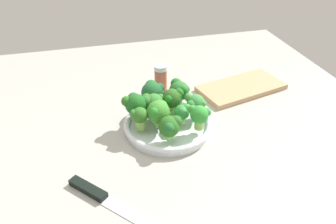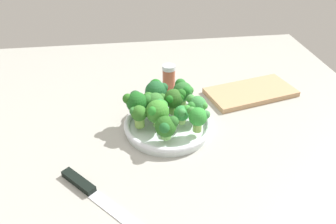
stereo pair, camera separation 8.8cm
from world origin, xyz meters
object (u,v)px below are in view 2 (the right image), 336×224
(bowl, at_px, (168,126))
(broccoli_floret_0, at_px, (198,117))
(broccoli_floret_2, at_px, (182,113))
(broccoli_floret_9, at_px, (154,102))
(knife, at_px, (93,192))
(broccoli_floret_10, at_px, (138,114))
(pepper_shaker, at_px, (169,78))
(broccoli_floret_8, at_px, (197,105))
(broccoli_floret_6, at_px, (136,102))
(broccoli_floret_1, at_px, (156,91))
(cutting_board, at_px, (251,92))
(broccoli_floret_4, at_px, (183,91))
(broccoli_floret_7, at_px, (166,127))
(broccoli_floret_5, at_px, (158,110))
(broccoli_floret_3, at_px, (175,99))

(bowl, relative_size, broccoli_floret_0, 3.56)
(broccoli_floret_2, relative_size, broccoli_floret_9, 0.76)
(broccoli_floret_2, xyz_separation_m, knife, (0.23, 0.20, -0.05))
(broccoli_floret_10, height_order, pepper_shaker, pepper_shaker)
(pepper_shaker, bearing_deg, bowl, 81.60)
(broccoli_floret_8, xyz_separation_m, pepper_shaker, (0.05, -0.20, -0.02))
(broccoli_floret_6, bearing_deg, broccoli_floret_1, -134.89)
(cutting_board, bearing_deg, broccoli_floret_9, 19.39)
(broccoli_floret_4, xyz_separation_m, broccoli_floret_7, (0.07, 0.15, -0.01))
(broccoli_floret_2, distance_m, broccoli_floret_7, 0.08)
(bowl, bearing_deg, knife, 47.42)
(broccoli_floret_0, bearing_deg, broccoli_floret_7, 14.24)
(broccoli_floret_1, bearing_deg, cutting_board, -169.60)
(broccoli_floret_7, bearing_deg, broccoli_floret_1, -88.08)
(knife, bearing_deg, broccoli_floret_5, -128.97)
(bowl, distance_m, broccoli_floret_8, 0.09)
(broccoli_floret_7, xyz_separation_m, pepper_shaker, (-0.05, -0.28, -0.02))
(bowl, relative_size, broccoli_floret_5, 3.32)
(bowl, relative_size, broccoli_floret_8, 3.89)
(broccoli_floret_8, xyz_separation_m, broccoli_floret_10, (0.16, 0.02, 0.00))
(broccoli_floret_0, bearing_deg, bowl, -34.83)
(broccoli_floret_1, height_order, broccoli_floret_3, same)
(broccoli_floret_7, distance_m, knife, 0.23)
(bowl, xyz_separation_m, knife, (0.19, 0.21, -0.01))
(broccoli_floret_4, relative_size, broccoli_floret_8, 1.21)
(broccoli_floret_1, height_order, knife, broccoli_floret_1)
(bowl, relative_size, broccoli_floret_3, 3.32)
(bowl, distance_m, broccoli_floret_10, 0.09)
(broccoli_floret_0, bearing_deg, cutting_board, -137.29)
(broccoli_floret_0, bearing_deg, knife, 31.61)
(broccoli_floret_5, relative_size, pepper_shaker, 0.79)
(bowl, relative_size, broccoli_floret_4, 3.23)
(broccoli_floret_4, bearing_deg, broccoli_floret_1, -13.28)
(broccoli_floret_8, relative_size, pepper_shaker, 0.68)
(broccoli_floret_1, distance_m, broccoli_floret_6, 0.09)
(broccoli_floret_6, height_order, broccoli_floret_9, broccoli_floret_6)
(broccoli_floret_9, bearing_deg, broccoli_floret_8, 167.01)
(broccoli_floret_1, xyz_separation_m, broccoli_floret_8, (-0.10, 0.08, -0.01))
(bowl, height_order, broccoli_floret_1, broccoli_floret_1)
(pepper_shaker, bearing_deg, broccoli_floret_6, 57.46)
(broccoli_floret_9, bearing_deg, broccoli_floret_3, -179.78)
(broccoli_floret_0, xyz_separation_m, knife, (0.26, 0.16, -0.06))
(broccoli_floret_2, bearing_deg, broccoli_floret_6, -21.50)
(broccoli_floret_1, height_order, broccoli_floret_5, same)
(broccoli_floret_0, bearing_deg, broccoli_floret_3, -62.83)
(broccoli_floret_1, height_order, pepper_shaker, broccoli_floret_1)
(broccoli_floret_9, xyz_separation_m, cutting_board, (-0.32, -0.11, -0.06))
(broccoli_floret_2, height_order, broccoli_floret_6, broccoli_floret_6)
(broccoli_floret_10, xyz_separation_m, cutting_board, (-0.36, -0.16, -0.06))
(broccoli_floret_7, bearing_deg, broccoli_floret_8, -138.57)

